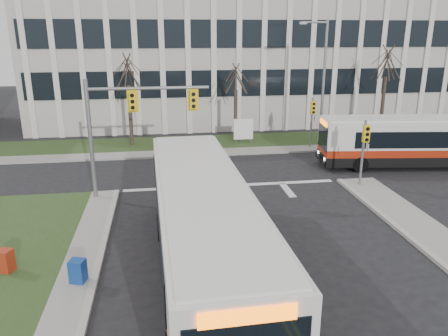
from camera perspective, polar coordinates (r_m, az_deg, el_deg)
ground at (r=17.49m, az=5.20°, el=-11.32°), size 120.00×120.00×0.00m
sidewalk_cross at (r=32.41m, az=7.64°, el=2.39°), size 44.00×1.60×0.14m
building_lawn at (r=35.03m, az=6.40°, el=3.55°), size 44.00×5.00×0.12m
office_building at (r=45.79m, az=2.80°, el=14.41°), size 40.00×16.00×12.00m
mast_arm_signal at (r=22.50m, az=-13.02°, el=6.40°), size 6.11×0.38×6.20m
signal_pole_near at (r=25.08m, az=17.86°, el=2.99°), size 0.34×0.39×3.80m
signal_pole_far at (r=32.73m, az=11.45°, el=6.72°), size 0.34×0.39×3.80m
streetlight at (r=33.39m, az=12.64°, el=11.52°), size 2.15×0.25×9.20m
directory_sign at (r=33.76m, az=2.55°, el=5.06°), size 1.50×0.12×2.00m
tree_left at (r=33.08m, az=-12.47°, el=12.04°), size 1.80×1.80×7.70m
tree_mid at (r=33.76m, az=1.56°, el=11.46°), size 1.80×1.80×6.82m
tree_right at (r=37.44m, az=20.51°, el=12.56°), size 1.80×1.80×8.25m
bus_main at (r=15.10m, az=-2.78°, el=-8.49°), size 3.31×13.54×3.59m
bus_cross at (r=30.51m, az=23.53°, el=3.04°), size 11.98×3.96×3.13m
newspaper_box_blue at (r=16.19m, az=-18.53°, el=-12.83°), size 0.61×0.58×0.95m
newspaper_box_red at (r=17.84m, az=-26.64°, el=-10.93°), size 0.63×0.60×0.95m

